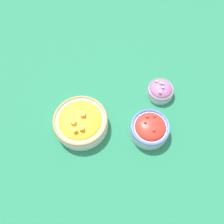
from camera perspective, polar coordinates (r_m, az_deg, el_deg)
name	(u,v)px	position (r m, az deg, el deg)	size (l,w,h in m)	color
ground_plane	(112,115)	(1.02, 0.00, -0.74)	(3.00, 3.00, 0.00)	#23704C
bowl_squash	(81,122)	(0.97, -7.17, -2.22)	(0.21, 0.21, 0.09)	silver
bowl_red_onion	(161,90)	(1.06, 11.04, 4.90)	(0.11, 0.11, 0.07)	#B2C1CC
bowl_cherry_tomatoes	(150,128)	(0.96, 8.65, -3.69)	(0.15, 0.15, 0.08)	#B2C1CC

